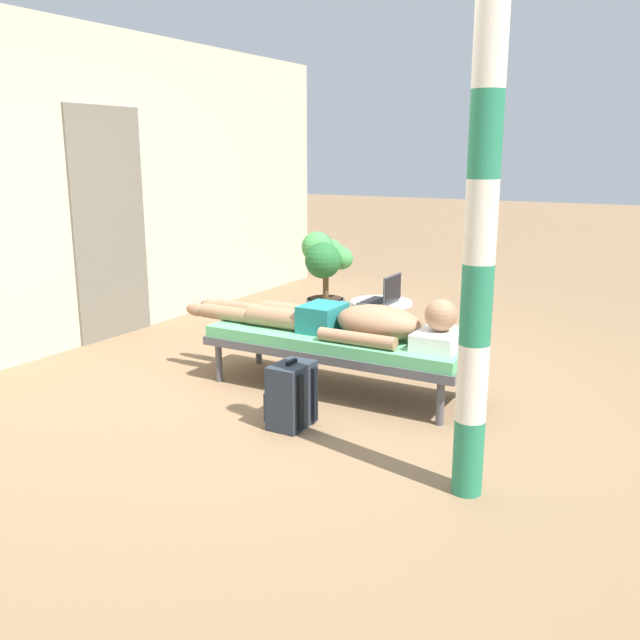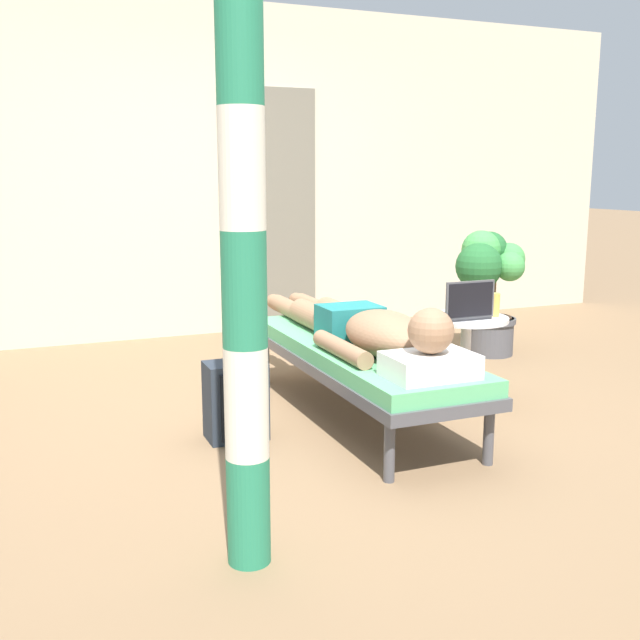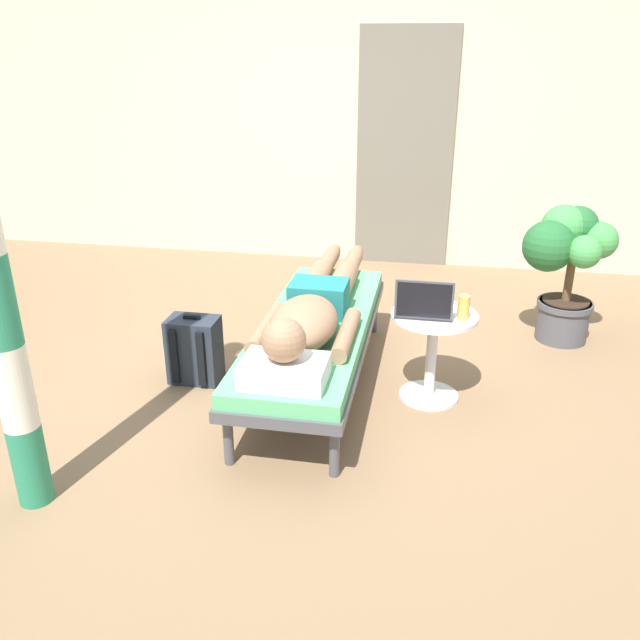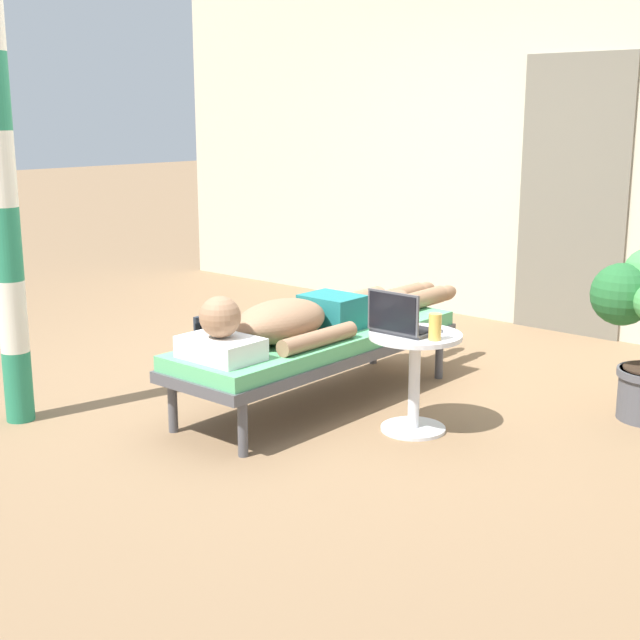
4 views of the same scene
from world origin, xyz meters
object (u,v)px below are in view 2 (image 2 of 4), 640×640
laptop (463,309)px  backpack (235,401)px  person_reclining (365,328)px  side_table (466,345)px  drink_glass (494,305)px  potted_plant (489,279)px  porch_post (242,169)px  lounge_chair (359,357)px

laptop → backpack: 1.39m
person_reclining → side_table: size_ratio=4.15×
person_reclining → side_table: bearing=4.0°
laptop → backpack: size_ratio=0.73×
person_reclining → backpack: 0.79m
backpack → drink_glass: bearing=-0.3°
side_table → laptop: laptop is taller
potted_plant → porch_post: (-2.54, -2.23, 0.77)m
laptop → side_table: bearing=40.5°
side_table → laptop: bearing=-139.5°
backpack → potted_plant: bearing=24.4°
person_reclining → laptop: size_ratio=7.00×
backpack → potted_plant: (2.23, 1.01, 0.38)m
side_table → backpack: size_ratio=1.23×
person_reclining → porch_post: bearing=-130.4°
drink_glass → potted_plant: (0.68, 1.02, -0.02)m
laptop → lounge_chair: bearing=173.4°
porch_post → person_reclining: bearing=49.6°
side_table → potted_plant: bearing=49.4°
person_reclining → backpack: bearing=179.5°
person_reclining → side_table: person_reclining is taller
side_table → porch_post: bearing=-143.6°
drink_glass → backpack: drink_glass is taller
side_table → porch_post: (-1.70, -1.26, 0.99)m
lounge_chair → drink_glass: drink_glass is taller
person_reclining → potted_plant: size_ratio=2.34×
laptop → porch_post: size_ratio=0.12×
porch_post → drink_glass: bearing=33.1°
porch_post → backpack: bearing=75.9°
person_reclining → laptop: 0.62m
drink_glass → potted_plant: potted_plant is taller
side_table → drink_glass: size_ratio=3.88×
laptop → backpack: laptop is taller
lounge_chair → potted_plant: potted_plant is taller
lounge_chair → porch_post: (-1.03, -1.28, 1.00)m
side_table → potted_plant: size_ratio=0.56×
side_table → porch_post: porch_post is taller
laptop → porch_post: porch_post is taller
lounge_chair → side_table: 0.68m
backpack → potted_plant: 2.48m
drink_glass → potted_plant: 1.23m
laptop → porch_post: (-1.64, -1.21, 0.76)m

